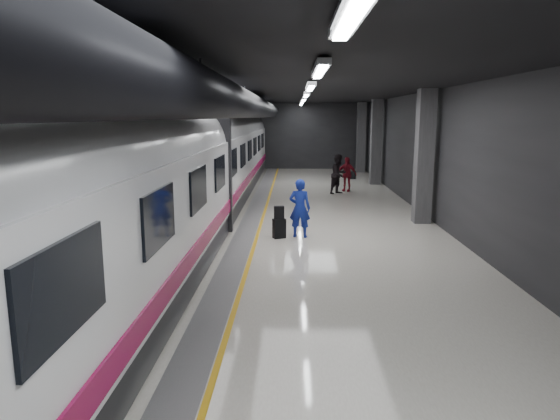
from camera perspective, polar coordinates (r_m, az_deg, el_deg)
ground at (r=15.40m, az=0.96°, el=-2.86°), size 40.00×40.00×0.00m
platform_hall at (r=15.93m, az=-0.01°, el=10.43°), size 10.02×40.02×4.51m
train at (r=15.43m, az=-11.20°, el=4.76°), size 3.05×38.00×4.05m
traveler_main at (r=14.97m, az=2.27°, el=0.21°), size 0.71×0.54×1.77m
suitcase_main at (r=14.94m, az=-0.09°, el=-2.12°), size 0.42×0.36×0.59m
shoulder_bag at (r=14.80m, az=-0.10°, el=-0.29°), size 0.32×0.21×0.39m
traveler_far_a at (r=23.64m, az=6.73°, el=4.09°), size 1.15×1.14×1.87m
traveler_far_b at (r=24.56m, az=7.62°, el=4.08°), size 1.06×0.75×1.67m
suitcase_far at (r=29.58m, az=8.34°, el=3.97°), size 0.36×0.30×0.45m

